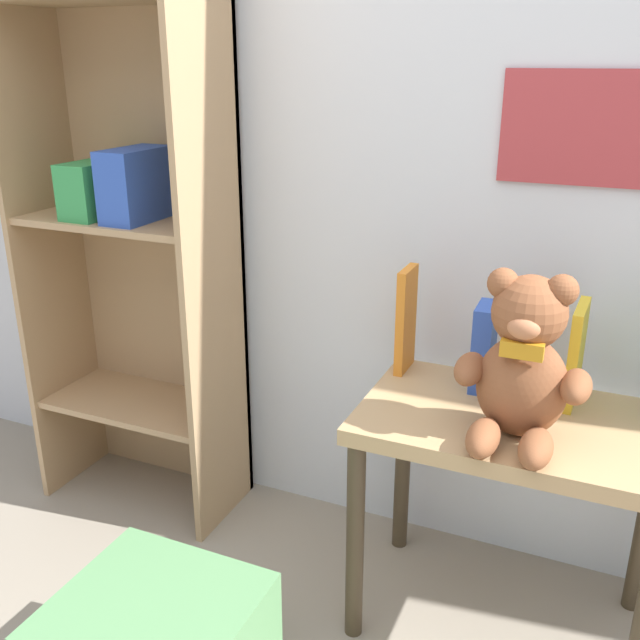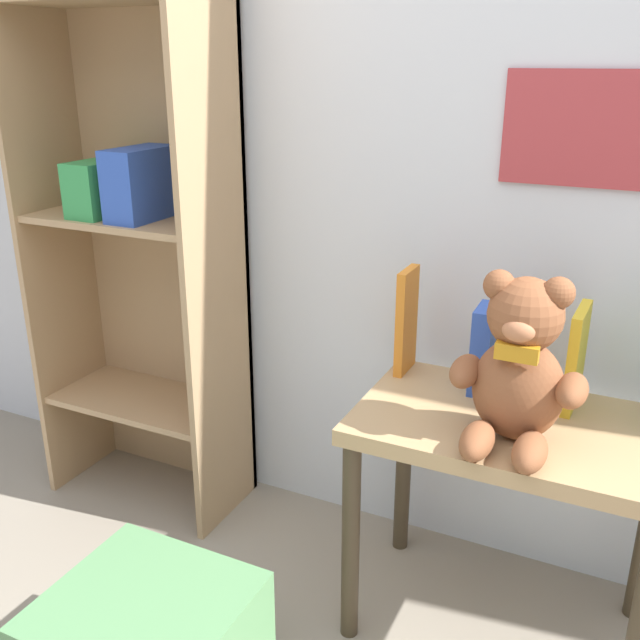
{
  "view_description": "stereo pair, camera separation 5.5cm",
  "coord_description": "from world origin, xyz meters",
  "px_view_note": "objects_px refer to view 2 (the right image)",
  "views": [
    {
      "loc": [
        0.45,
        -0.33,
        1.25
      ],
      "look_at": [
        -0.18,
        1.11,
        0.67
      ],
      "focal_mm": 40.0,
      "sensor_mm": 36.0,
      "label": 1
    },
    {
      "loc": [
        0.5,
        -0.31,
        1.25
      ],
      "look_at": [
        -0.18,
        1.11,
        0.67
      ],
      "focal_mm": 40.0,
      "sensor_mm": 36.0,
      "label": 2
    }
  ],
  "objects_px": {
    "book_standing_orange": "(405,321)",
    "book_standing_blue": "(484,349)",
    "teddy_bear": "(519,368)",
    "book_standing_yellow": "(576,358)",
    "bookshelf_side": "(135,177)",
    "display_table": "(509,455)"
  },
  "relations": [
    {
      "from": "book_standing_orange",
      "to": "book_standing_blue",
      "type": "relative_size",
      "value": 1.28
    },
    {
      "from": "teddy_bear",
      "to": "book_standing_yellow",
      "type": "height_order",
      "value": "teddy_bear"
    },
    {
      "from": "book_standing_orange",
      "to": "book_standing_yellow",
      "type": "relative_size",
      "value": 1.14
    },
    {
      "from": "bookshelf_side",
      "to": "book_standing_yellow",
      "type": "relative_size",
      "value": 7.59
    },
    {
      "from": "bookshelf_side",
      "to": "display_table",
      "type": "height_order",
      "value": "bookshelf_side"
    },
    {
      "from": "display_table",
      "to": "teddy_bear",
      "type": "height_order",
      "value": "teddy_bear"
    },
    {
      "from": "display_table",
      "to": "teddy_bear",
      "type": "bearing_deg",
      "value": -80.51
    },
    {
      "from": "bookshelf_side",
      "to": "book_standing_yellow",
      "type": "distance_m",
      "value": 1.2
    },
    {
      "from": "book_standing_orange",
      "to": "book_standing_blue",
      "type": "xyz_separation_m",
      "value": [
        0.2,
        -0.03,
        -0.03
      ]
    },
    {
      "from": "book_standing_blue",
      "to": "book_standing_orange",
      "type": "bearing_deg",
      "value": 170.21
    },
    {
      "from": "book_standing_orange",
      "to": "display_table",
      "type": "bearing_deg",
      "value": -26.23
    },
    {
      "from": "bookshelf_side",
      "to": "book_standing_blue",
      "type": "xyz_separation_m",
      "value": [
        0.97,
        -0.03,
        -0.31
      ]
    },
    {
      "from": "bookshelf_side",
      "to": "book_standing_blue",
      "type": "height_order",
      "value": "bookshelf_side"
    },
    {
      "from": "display_table",
      "to": "teddy_bear",
      "type": "relative_size",
      "value": 1.9
    },
    {
      "from": "display_table",
      "to": "book_standing_blue",
      "type": "height_order",
      "value": "book_standing_blue"
    },
    {
      "from": "teddy_bear",
      "to": "book_standing_orange",
      "type": "xyz_separation_m",
      "value": [
        -0.31,
        0.23,
        -0.03
      ]
    },
    {
      "from": "book_standing_blue",
      "to": "book_standing_yellow",
      "type": "height_order",
      "value": "book_standing_yellow"
    },
    {
      "from": "book_standing_orange",
      "to": "teddy_bear",
      "type": "bearing_deg",
      "value": -36.48
    },
    {
      "from": "teddy_bear",
      "to": "book_standing_blue",
      "type": "height_order",
      "value": "teddy_bear"
    },
    {
      "from": "teddy_bear",
      "to": "book_standing_orange",
      "type": "relative_size",
      "value": 1.34
    },
    {
      "from": "bookshelf_side",
      "to": "book_standing_orange",
      "type": "distance_m",
      "value": 0.83
    },
    {
      "from": "display_table",
      "to": "teddy_bear",
      "type": "distance_m",
      "value": 0.25
    }
  ]
}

